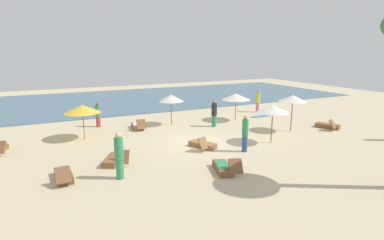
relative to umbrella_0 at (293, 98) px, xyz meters
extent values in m
plane|color=beige|center=(-6.57, 0.22, -2.11)|extent=(60.00, 60.00, 0.00)
cube|color=#476B7F|center=(-6.57, 17.22, -2.08)|extent=(48.00, 16.00, 0.06)
cylinder|color=brown|center=(0.00, 0.00, -0.98)|extent=(0.06, 0.06, 2.27)
cone|color=silver|center=(0.00, 0.00, 0.01)|extent=(1.76, 1.76, 0.40)
cylinder|color=brown|center=(-12.19, 3.88, -1.13)|extent=(0.05, 0.05, 1.97)
cone|color=gold|center=(-12.19, 3.88, -0.32)|extent=(2.05, 2.05, 0.46)
cylinder|color=olive|center=(-6.28, 4.90, -1.08)|extent=(0.06, 0.06, 2.07)
cone|color=silver|center=(-6.28, 4.90, -0.23)|extent=(1.72, 1.72, 0.47)
cylinder|color=brown|center=(-2.84, -1.49, -1.07)|extent=(0.06, 0.06, 2.09)
cone|color=white|center=(-2.84, -1.49, -0.17)|extent=(1.76, 1.76, 0.40)
cylinder|color=olive|center=(-1.49, 4.13, -1.14)|extent=(0.06, 0.06, 1.94)
cone|color=silver|center=(-1.49, 4.13, -0.34)|extent=(2.10, 2.10, 0.45)
cube|color=brown|center=(-7.49, -3.90, -1.97)|extent=(1.03, 1.61, 0.28)
cube|color=brown|center=(-7.28, -4.57, -1.68)|extent=(0.68, 0.60, 0.56)
cube|color=#338C59|center=(-7.49, -3.90, -1.82)|extent=(0.80, 1.16, 0.03)
cube|color=brown|center=(-11.53, -0.84, -1.97)|extent=(1.24, 1.61, 0.28)
cube|color=brown|center=(-11.20, -1.45, -1.67)|extent=(0.69, 0.61, 0.59)
cube|color=olive|center=(-6.70, -0.56, -1.97)|extent=(1.19, 1.61, 0.28)
cube|color=olive|center=(-7.00, -1.19, -1.67)|extent=(0.67, 0.57, 0.61)
cube|color=brown|center=(2.78, -0.48, -1.97)|extent=(1.20, 1.61, 0.28)
cube|color=brown|center=(2.47, -1.11, -1.68)|extent=(0.69, 0.62, 0.58)
cube|color=brown|center=(-8.74, 4.89, -1.97)|extent=(0.77, 1.56, 0.28)
cube|color=brown|center=(-8.66, 4.20, -1.67)|extent=(0.61, 0.42, 0.61)
cube|color=white|center=(-8.74, 4.89, -1.82)|extent=(0.63, 1.10, 0.03)
cube|color=brown|center=(-13.70, -1.80, -1.97)|extent=(0.67, 1.53, 0.28)
cube|color=brown|center=(-13.73, -2.50, -1.70)|extent=(0.59, 0.53, 0.51)
cube|color=#338C59|center=(-13.70, -1.80, -1.82)|extent=(0.56, 1.07, 0.03)
cylinder|color=#D17299|center=(1.93, 5.97, -1.72)|extent=(0.34, 0.34, 0.78)
cylinder|color=yellow|center=(1.93, 5.97, -0.93)|extent=(0.40, 0.40, 0.81)
sphere|color=#A37556|center=(1.93, 5.97, -0.43)|extent=(0.22, 0.22, 0.22)
cylinder|color=#338C59|center=(-11.62, -2.74, -1.69)|extent=(0.43, 0.43, 0.84)
cylinder|color=#338C59|center=(-11.62, -2.74, -0.84)|extent=(0.51, 0.51, 0.87)
sphere|color=beige|center=(-11.62, -2.74, -0.30)|extent=(0.24, 0.24, 0.24)
cylinder|color=#BF3338|center=(-10.96, 6.54, -1.75)|extent=(0.40, 0.40, 0.72)
cylinder|color=#338C59|center=(-10.96, 6.54, -1.01)|extent=(0.47, 0.47, 0.75)
sphere|color=brown|center=(-10.96, 6.54, -0.55)|extent=(0.20, 0.20, 0.20)
cylinder|color=#2D4C8C|center=(-5.10, -2.13, -1.70)|extent=(0.28, 0.28, 0.82)
cylinder|color=#338C59|center=(-5.10, -2.13, -0.86)|extent=(0.33, 0.33, 0.86)
sphere|color=tan|center=(-5.10, -2.13, -0.32)|extent=(0.23, 0.23, 0.23)
cylinder|color=#338C59|center=(-3.85, 3.19, -1.72)|extent=(0.36, 0.36, 0.78)
cylinder|color=#26262D|center=(-3.85, 3.19, -0.93)|extent=(0.42, 0.42, 0.81)
sphere|color=#A37556|center=(-3.85, 3.19, -0.42)|extent=(0.22, 0.22, 0.22)
ellipsoid|color=#338CCC|center=(1.25, 4.42, -2.08)|extent=(2.37, 0.60, 0.07)
camera|label=1|loc=(-14.10, -14.53, 2.98)|focal=28.86mm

